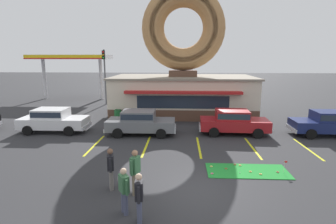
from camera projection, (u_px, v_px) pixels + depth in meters
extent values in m
plane|color=#2D2D30|center=(195.00, 190.00, 9.97)|extent=(160.00, 160.00, 0.00)
cube|color=brown|center=(182.00, 109.00, 23.60)|extent=(12.00, 6.00, 0.90)
cube|color=beige|center=(183.00, 91.00, 23.27)|extent=(12.00, 6.00, 2.30)
cube|color=gray|center=(183.00, 77.00, 23.02)|extent=(12.30, 6.30, 0.16)
cube|color=#B21E1E|center=(183.00, 93.00, 19.98)|extent=(9.00, 0.60, 0.20)
cube|color=#232D3D|center=(183.00, 102.00, 20.42)|extent=(7.20, 0.03, 1.00)
cube|color=brown|center=(183.00, 73.00, 22.95)|extent=(2.40, 1.80, 0.50)
torus|color=#B27F4C|center=(183.00, 28.00, 22.18)|extent=(7.10, 1.90, 7.10)
torus|color=tan|center=(183.00, 28.00, 21.76)|extent=(6.25, 1.05, 6.24)
cube|color=#1E842D|center=(247.00, 171.00, 11.64)|extent=(3.57, 1.56, 0.03)
torus|color=brown|center=(235.00, 164.00, 12.26)|extent=(0.13, 0.13, 0.04)
torus|color=#E5C666|center=(211.00, 166.00, 12.05)|extent=(0.13, 0.13, 0.04)
torus|color=#E5C666|center=(250.00, 171.00, 11.51)|extent=(0.13, 0.13, 0.04)
torus|color=#E5C666|center=(240.00, 165.00, 12.17)|extent=(0.13, 0.13, 0.04)
torus|color=#D8667F|center=(212.00, 173.00, 11.31)|extent=(0.13, 0.13, 0.04)
torus|color=#A5724C|center=(278.00, 172.00, 11.46)|extent=(0.13, 0.13, 0.04)
torus|color=brown|center=(226.00, 169.00, 11.81)|extent=(0.13, 0.13, 0.04)
torus|color=#E5C666|center=(261.00, 174.00, 11.26)|extent=(0.13, 0.13, 0.04)
sphere|color=white|center=(240.00, 172.00, 11.41)|extent=(0.04, 0.04, 0.04)
cylinder|color=silver|center=(284.00, 167.00, 11.39)|extent=(0.01, 0.01, 0.55)
cube|color=red|center=(286.00, 162.00, 11.34)|extent=(0.12, 0.01, 0.08)
cube|color=maroon|center=(234.00, 124.00, 17.25)|extent=(4.47, 1.94, 0.68)
cube|color=maroon|center=(232.00, 115.00, 17.13)|extent=(2.16, 1.64, 0.60)
cube|color=#232D3D|center=(232.00, 114.00, 17.13)|extent=(2.08, 1.66, 0.36)
cube|color=silver|center=(269.00, 129.00, 17.09)|extent=(0.17, 1.67, 0.24)
cube|color=silver|center=(200.00, 127.00, 17.50)|extent=(0.17, 1.67, 0.24)
cylinder|color=black|center=(252.00, 126.00, 18.05)|extent=(0.65, 0.25, 0.64)
cylinder|color=black|center=(258.00, 133.00, 16.33)|extent=(0.65, 0.25, 0.64)
cylinder|color=black|center=(212.00, 125.00, 18.30)|extent=(0.65, 0.25, 0.64)
cylinder|color=black|center=(214.00, 132.00, 16.58)|extent=(0.65, 0.25, 0.64)
cube|color=silver|center=(54.00, 122.00, 17.74)|extent=(4.41, 1.79, 0.68)
cube|color=silver|center=(51.00, 113.00, 17.62)|extent=(2.11, 1.57, 0.60)
cube|color=#232D3D|center=(51.00, 113.00, 17.61)|extent=(2.03, 1.60, 0.36)
cube|color=silver|center=(87.00, 126.00, 17.69)|extent=(0.11, 1.67, 0.24)
cube|color=silver|center=(23.00, 125.00, 17.89)|extent=(0.11, 1.67, 0.24)
cylinder|color=black|center=(79.00, 124.00, 18.61)|extent=(0.64, 0.22, 0.64)
cylinder|color=black|center=(69.00, 131.00, 16.89)|extent=(0.64, 0.22, 0.64)
cylinder|color=black|center=(42.00, 124.00, 18.73)|extent=(0.64, 0.22, 0.64)
cylinder|color=black|center=(28.00, 130.00, 17.01)|extent=(0.64, 0.22, 0.64)
cube|color=navy|center=(327.00, 126.00, 16.89)|extent=(4.43, 1.84, 0.68)
cube|color=navy|center=(331.00, 116.00, 16.75)|extent=(2.13, 1.60, 0.60)
cube|color=#232D3D|center=(331.00, 116.00, 16.75)|extent=(2.04, 1.62, 0.36)
cube|color=silver|center=(291.00, 129.00, 17.09)|extent=(0.13, 1.67, 0.24)
cylinder|color=black|center=(311.00, 134.00, 16.19)|extent=(0.64, 0.23, 0.64)
cylinder|color=black|center=(299.00, 127.00, 17.91)|extent=(0.64, 0.23, 0.64)
cube|color=slate|center=(141.00, 125.00, 17.13)|extent=(4.42, 1.80, 0.68)
cube|color=slate|center=(139.00, 115.00, 17.00)|extent=(2.11, 1.58, 0.60)
cube|color=#232D3D|center=(139.00, 115.00, 17.00)|extent=(2.03, 1.60, 0.36)
cube|color=silver|center=(175.00, 129.00, 17.08)|extent=(0.12, 1.67, 0.24)
cube|color=silver|center=(108.00, 128.00, 17.27)|extent=(0.12, 1.67, 0.24)
cylinder|color=black|center=(163.00, 126.00, 18.00)|extent=(0.64, 0.23, 0.64)
cylinder|color=black|center=(161.00, 134.00, 16.28)|extent=(0.64, 0.23, 0.64)
cylinder|color=black|center=(123.00, 126.00, 18.11)|extent=(0.64, 0.23, 0.64)
cylinder|color=black|center=(118.00, 133.00, 16.39)|extent=(0.64, 0.23, 0.64)
cylinder|color=#7F7056|center=(134.00, 185.00, 9.53)|extent=(0.15, 0.15, 0.84)
cylinder|color=#7F7056|center=(137.00, 182.00, 9.71)|extent=(0.15, 0.15, 0.84)
cube|color=#386B42|center=(135.00, 165.00, 9.47)|extent=(0.36, 0.44, 0.62)
cylinder|color=#386B42|center=(132.00, 168.00, 9.26)|extent=(0.10, 0.10, 0.57)
cylinder|color=#386B42|center=(139.00, 163.00, 9.70)|extent=(0.10, 0.10, 0.57)
sphere|color=#9E7051|center=(135.00, 153.00, 9.38)|extent=(0.23, 0.23, 0.23)
cylinder|color=slate|center=(111.00, 178.00, 10.09)|extent=(0.15, 0.15, 0.80)
cylinder|color=slate|center=(111.00, 180.00, 9.90)|extent=(0.15, 0.15, 0.80)
cube|color=black|center=(111.00, 162.00, 9.86)|extent=(0.32, 0.43, 0.59)
cylinder|color=black|center=(111.00, 160.00, 10.10)|extent=(0.10, 0.10, 0.54)
cylinder|color=black|center=(110.00, 166.00, 9.62)|extent=(0.10, 0.10, 0.54)
sphere|color=brown|center=(110.00, 151.00, 9.77)|extent=(0.22, 0.22, 0.22)
cylinder|color=#474C66|center=(126.00, 204.00, 8.34)|extent=(0.15, 0.15, 0.77)
cylinder|color=#474C66|center=(123.00, 201.00, 8.51)|extent=(0.15, 0.15, 0.77)
cube|color=#386B42|center=(124.00, 183.00, 8.29)|extent=(0.41, 0.45, 0.56)
cylinder|color=#386B42|center=(127.00, 188.00, 8.08)|extent=(0.10, 0.10, 0.52)
cylinder|color=#386B42|center=(121.00, 181.00, 8.50)|extent=(0.10, 0.10, 0.52)
sphere|color=beige|center=(123.00, 171.00, 8.20)|extent=(0.21, 0.21, 0.21)
cylinder|color=#474C66|center=(140.00, 209.00, 8.06)|extent=(0.15, 0.15, 0.78)
cylinder|color=#474C66|center=(139.00, 212.00, 7.87)|extent=(0.15, 0.15, 0.78)
cube|color=black|center=(139.00, 190.00, 7.83)|extent=(0.28, 0.40, 0.57)
cylinder|color=black|center=(139.00, 187.00, 8.08)|extent=(0.10, 0.10, 0.53)
cylinder|color=black|center=(139.00, 195.00, 7.59)|extent=(0.10, 0.10, 0.53)
sphere|color=beige|center=(139.00, 177.00, 7.74)|extent=(0.21, 0.21, 0.21)
cylinder|color=#1E662D|center=(118.00, 116.00, 20.55)|extent=(0.56, 0.56, 0.95)
torus|color=#123D1B|center=(118.00, 110.00, 20.46)|extent=(0.57, 0.57, 0.05)
cylinder|color=#595B60|center=(105.00, 77.00, 27.84)|extent=(0.16, 0.16, 5.80)
cube|color=black|center=(103.00, 55.00, 27.19)|extent=(0.28, 0.24, 0.90)
sphere|color=red|center=(103.00, 52.00, 27.01)|extent=(0.18, 0.18, 0.18)
sphere|color=orange|center=(103.00, 55.00, 27.07)|extent=(0.18, 0.18, 0.18)
sphere|color=green|center=(103.00, 58.00, 27.13)|extent=(0.18, 0.18, 0.18)
cylinder|color=silver|center=(45.00, 79.00, 31.92)|extent=(0.40, 0.40, 4.80)
cylinder|color=silver|center=(101.00, 79.00, 31.57)|extent=(0.40, 0.40, 4.80)
cube|color=silver|center=(71.00, 57.00, 31.21)|extent=(9.00, 4.40, 0.50)
cube|color=yellow|center=(63.00, 57.00, 29.03)|extent=(9.00, 0.04, 0.44)
cube|color=red|center=(63.00, 58.00, 29.04)|extent=(9.00, 0.04, 0.12)
cube|color=yellow|center=(95.00, 145.00, 15.14)|extent=(0.12, 3.60, 0.01)
cube|color=yellow|center=(146.00, 146.00, 14.99)|extent=(0.12, 3.60, 0.01)
cube|color=yellow|center=(199.00, 147.00, 14.84)|extent=(0.12, 3.60, 0.01)
cube|color=yellow|center=(252.00, 148.00, 14.69)|extent=(0.12, 3.60, 0.01)
cube|color=yellow|center=(307.00, 149.00, 14.54)|extent=(0.12, 3.60, 0.01)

